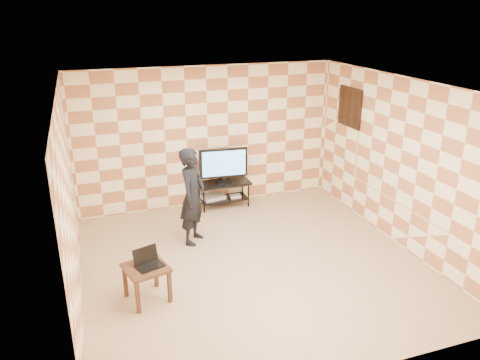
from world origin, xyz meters
name	(u,v)px	position (x,y,z in m)	size (l,w,h in m)	color
floor	(253,263)	(0.00, 0.00, 0.00)	(5.00, 5.00, 0.00)	tan
wall_back	(208,137)	(0.00, 2.50, 1.35)	(5.00, 0.02, 2.70)	#FFEEBE
wall_front	(345,267)	(0.00, -2.50, 1.35)	(5.00, 0.02, 2.70)	#FFEEBE
wall_left	(69,203)	(-2.50, 0.00, 1.35)	(0.02, 5.00, 2.70)	#FFEEBE
wall_right	(400,163)	(2.50, 0.00, 1.35)	(0.02, 5.00, 2.70)	#FFEEBE
ceiling	(255,86)	(0.00, 0.00, 2.70)	(5.00, 5.00, 0.02)	white
wall_art	(350,107)	(2.47, 1.55, 1.95)	(0.04, 0.72, 0.72)	black
tv_stand	(224,189)	(0.23, 2.24, 0.37)	(1.02, 0.46, 0.50)	black
tv	(223,164)	(0.23, 2.23, 0.88)	(0.93, 0.20, 0.68)	black
dvd_player	(213,197)	(0.02, 2.27, 0.21)	(0.42, 0.30, 0.07)	#B2B2B4
game_console	(235,196)	(0.45, 2.19, 0.20)	(0.21, 0.15, 0.05)	silver
side_table	(146,272)	(-1.66, -0.42, 0.41)	(0.64, 0.64, 0.50)	#391B12
laptop	(148,262)	(-1.62, -0.39, 0.55)	(0.41, 0.36, 0.23)	black
person	(192,196)	(-0.68, 1.00, 0.81)	(0.59, 0.39, 1.62)	black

